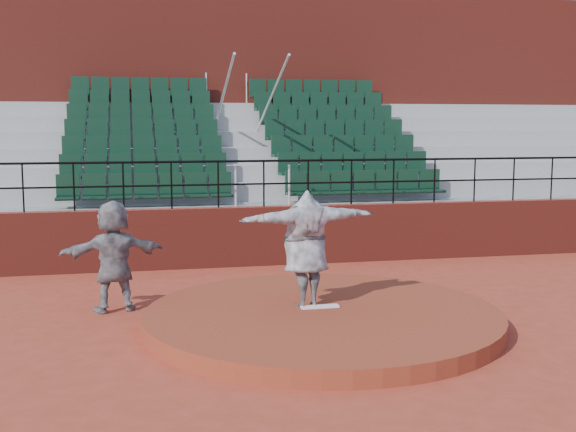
% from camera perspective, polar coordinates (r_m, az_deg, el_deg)
% --- Properties ---
extents(ground, '(90.00, 90.00, 0.00)m').
position_cam_1_polar(ground, '(11.29, 2.72, -8.65)').
color(ground, '#A33924').
rests_on(ground, ground).
extents(pitchers_mound, '(5.50, 5.50, 0.25)m').
position_cam_1_polar(pitchers_mound, '(11.25, 2.72, -8.04)').
color(pitchers_mound, maroon).
rests_on(pitchers_mound, ground).
extents(pitching_rubber, '(0.60, 0.15, 0.03)m').
position_cam_1_polar(pitching_rubber, '(11.36, 2.53, -7.16)').
color(pitching_rubber, white).
rests_on(pitching_rubber, pitchers_mound).
extents(boundary_wall, '(24.00, 0.30, 1.30)m').
position_cam_1_polar(boundary_wall, '(15.93, -1.91, -1.57)').
color(boundary_wall, maroon).
rests_on(boundary_wall, ground).
extents(wall_railing, '(24.04, 0.05, 1.03)m').
position_cam_1_polar(wall_railing, '(15.77, -1.93, 3.39)').
color(wall_railing, black).
rests_on(wall_railing, boundary_wall).
extents(seating_deck, '(24.00, 5.97, 4.63)m').
position_cam_1_polar(seating_deck, '(19.40, -3.85, 2.39)').
color(seating_deck, '#9A9994').
rests_on(seating_deck, ground).
extents(press_box_facade, '(24.00, 3.00, 7.10)m').
position_cam_1_polar(press_box_facade, '(23.26, -5.33, 8.35)').
color(press_box_facade, maroon).
rests_on(press_box_facade, ground).
extents(pitcher, '(2.32, 1.00, 1.83)m').
position_cam_1_polar(pitcher, '(11.27, 1.43, -2.58)').
color(pitcher, black).
rests_on(pitcher, pitchers_mound).
extents(fielder, '(1.80, 0.88, 1.86)m').
position_cam_1_polar(fielder, '(12.28, -13.61, -3.08)').
color(fielder, black).
rests_on(fielder, ground).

